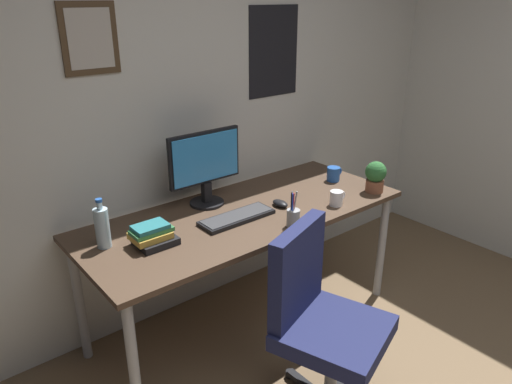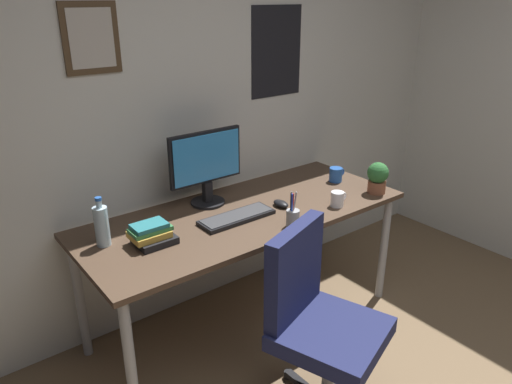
{
  "view_description": "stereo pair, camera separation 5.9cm",
  "coord_description": "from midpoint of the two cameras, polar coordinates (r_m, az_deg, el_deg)",
  "views": [
    {
      "loc": [
        -1.5,
        -0.28,
        1.9
      ],
      "look_at": [
        0.03,
        1.59,
        0.91
      ],
      "focal_mm": 33.92,
      "sensor_mm": 36.0,
      "label": 1
    },
    {
      "loc": [
        -1.46,
        -0.32,
        1.9
      ],
      "look_at": [
        0.03,
        1.59,
        0.91
      ],
      "focal_mm": 33.92,
      "sensor_mm": 36.0,
      "label": 2
    }
  ],
  "objects": [
    {
      "name": "water_bottle",
      "position": [
        2.44,
        -17.09,
        -3.79
      ],
      "size": [
        0.07,
        0.07,
        0.25
      ],
      "color": "silver",
      "rests_on": "desk"
    },
    {
      "name": "monitor",
      "position": [
        2.77,
        -5.3,
        3.22
      ],
      "size": [
        0.46,
        0.2,
        0.43
      ],
      "color": "black",
      "rests_on": "desk"
    },
    {
      "name": "potted_plant",
      "position": [
        3.06,
        14.67,
        1.76
      ],
      "size": [
        0.13,
        0.13,
        0.2
      ],
      "color": "brown",
      "rests_on": "desk"
    },
    {
      "name": "coffee_mug_near",
      "position": [
        2.83,
        10.18,
        -0.8
      ],
      "size": [
        0.11,
        0.08,
        0.09
      ],
      "color": "white",
      "rests_on": "desk"
    },
    {
      "name": "keyboard",
      "position": [
        2.64,
        -1.65,
        -2.97
      ],
      "size": [
        0.43,
        0.15,
        0.03
      ],
      "color": "black",
      "rests_on": "desk"
    },
    {
      "name": "computer_mouse",
      "position": [
        2.8,
        3.55,
        -1.39
      ],
      "size": [
        0.06,
        0.11,
        0.04
      ],
      "color": "black",
      "rests_on": "desk"
    },
    {
      "name": "book_stack_left",
      "position": [
        2.43,
        -11.53,
        -4.93
      ],
      "size": [
        0.21,
        0.16,
        0.11
      ],
      "color": "black",
      "rests_on": "desk"
    },
    {
      "name": "coffee_mug_far",
      "position": [
        3.21,
        9.93,
        2.04
      ],
      "size": [
        0.12,
        0.08,
        0.09
      ],
      "color": "#2659B2",
      "rests_on": "desk"
    },
    {
      "name": "office_chair",
      "position": [
        2.31,
        7.89,
        -14.29
      ],
      "size": [
        0.59,
        0.6,
        0.95
      ],
      "color": "#1E234C",
      "rests_on": "ground_plane"
    },
    {
      "name": "desk",
      "position": [
        2.77,
        -0.67,
        -3.59
      ],
      "size": [
        1.88,
        0.77,
        0.76
      ],
      "color": "#4C3828",
      "rests_on": "ground_plane"
    },
    {
      "name": "pen_cup",
      "position": [
        2.55,
        5.01,
        -3.0
      ],
      "size": [
        0.07,
        0.07,
        0.2
      ],
      "color": "#9EA0A5",
      "rests_on": "desk"
    },
    {
      "name": "wall_back",
      "position": [
        2.92,
        -6.75,
        10.34
      ],
      "size": [
        4.4,
        0.1,
        2.6
      ],
      "color": "silver",
      "rests_on": "ground_plane"
    }
  ]
}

